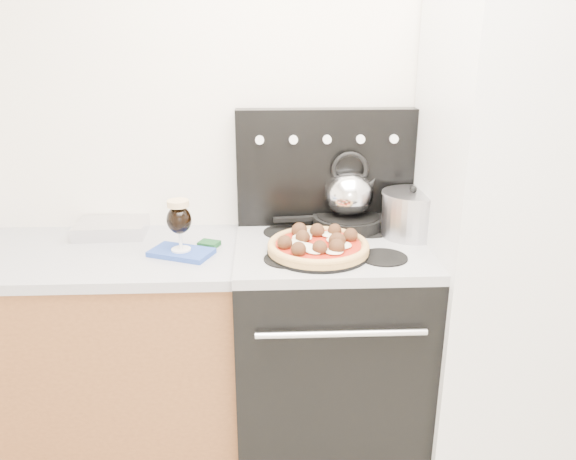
{
  "coord_description": "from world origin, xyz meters",
  "views": [
    {
      "loc": [
        -0.18,
        -0.91,
        1.72
      ],
      "look_at": [
        -0.1,
        1.05,
        1.03
      ],
      "focal_mm": 35.0,
      "sensor_mm": 36.0,
      "label": 1
    }
  ],
  "objects": [
    {
      "name": "beer_glass",
      "position": [
        -0.51,
        1.14,
        1.02
      ],
      "size": [
        0.1,
        0.1,
        0.21
      ],
      "primitive_type": null,
      "rotation": [
        0.0,
        0.0,
        0.03
      ],
      "color": "black",
      "rests_on": "oven_mitt"
    },
    {
      "name": "skillet",
      "position": [
        0.18,
        1.38,
        0.95
      ],
      "size": [
        0.33,
        0.33,
        0.05
      ],
      "primitive_type": "cylinder",
      "rotation": [
        0.0,
        0.0,
        0.1
      ],
      "color": "black",
      "rests_on": "cooktop"
    },
    {
      "name": "pizza_pan",
      "position": [
        0.02,
        1.08,
        0.93
      ],
      "size": [
        0.41,
        0.41,
        0.01
      ],
      "primitive_type": "cylinder",
      "rotation": [
        0.0,
        0.0,
        0.07
      ],
      "color": "black",
      "rests_on": "cooktop"
    },
    {
      "name": "stove_body",
      "position": [
        0.08,
        1.18,
        0.44
      ],
      "size": [
        0.76,
        0.65,
        0.88
      ],
      "primitive_type": "cube",
      "color": "black",
      "rests_on": "ground"
    },
    {
      "name": "stock_pot",
      "position": [
        0.42,
        1.27,
        1.01
      ],
      "size": [
        0.29,
        0.29,
        0.18
      ],
      "primitive_type": "cylinder",
      "rotation": [
        0.0,
        0.0,
        -0.24
      ],
      "color": "#B2B1B9",
      "rests_on": "cooktop"
    },
    {
      "name": "fridge",
      "position": [
        0.78,
        1.15,
        0.95
      ],
      "size": [
        0.64,
        0.68,
        1.9
      ],
      "primitive_type": "cube",
      "color": "silver",
      "rests_on": "ground"
    },
    {
      "name": "tea_kettle",
      "position": [
        0.18,
        1.38,
        1.09
      ],
      "size": [
        0.25,
        0.25,
        0.23
      ],
      "primitive_type": null,
      "rotation": [
        0.0,
        0.0,
        0.22
      ],
      "color": "silver",
      "rests_on": "skillet"
    },
    {
      "name": "room_shell",
      "position": [
        0.0,
        0.29,
        1.25
      ],
      "size": [
        3.52,
        3.01,
        2.52
      ],
      "color": "beige",
      "rests_on": "ground"
    },
    {
      "name": "foil_sheet",
      "position": [
        -0.84,
        1.39,
        0.93
      ],
      "size": [
        0.3,
        0.22,
        0.06
      ],
      "primitive_type": "cube",
      "rotation": [
        0.0,
        0.0,
        0.04
      ],
      "color": "white",
      "rests_on": "countertop"
    },
    {
      "name": "countertop",
      "position": [
        -1.02,
        1.2,
        0.88
      ],
      "size": [
        1.48,
        0.63,
        0.04
      ],
      "primitive_type": "cube",
      "color": "#ABABB5",
      "rests_on": "base_cabinet"
    },
    {
      "name": "backguard",
      "position": [
        0.08,
        1.45,
        1.17
      ],
      "size": [
        0.76,
        0.08,
        0.5
      ],
      "primitive_type": "cube",
      "color": "black",
      "rests_on": "cooktop"
    },
    {
      "name": "cooktop",
      "position": [
        0.08,
        1.18,
        0.9
      ],
      "size": [
        0.76,
        0.65,
        0.04
      ],
      "primitive_type": "cube",
      "color": "#ADADB2",
      "rests_on": "stove_body"
    },
    {
      "name": "oven_mitt",
      "position": [
        -0.51,
        1.14,
        0.91
      ],
      "size": [
        0.27,
        0.22,
        0.02
      ],
      "primitive_type": "cube",
      "rotation": [
        0.0,
        0.0,
        -0.4
      ],
      "color": "#2948A9",
      "rests_on": "countertop"
    },
    {
      "name": "pizza",
      "position": [
        0.02,
        1.08,
        0.96
      ],
      "size": [
        0.48,
        0.48,
        0.06
      ],
      "primitive_type": null,
      "rotation": [
        0.0,
        0.0,
        0.3
      ],
      "color": "#F2B753",
      "rests_on": "pizza_pan"
    },
    {
      "name": "base_cabinet",
      "position": [
        -1.02,
        1.2,
        0.43
      ],
      "size": [
        1.45,
        0.6,
        0.86
      ],
      "primitive_type": "cube",
      "color": "brown",
      "rests_on": "ground"
    }
  ]
}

